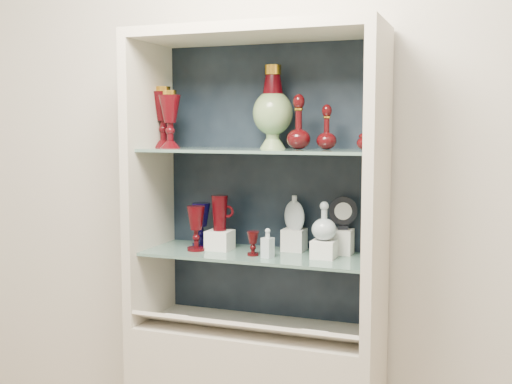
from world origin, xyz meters
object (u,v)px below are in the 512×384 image
(lidded_bowl, at_px, (367,140))
(ruby_goblet_tall, at_px, (196,228))
(ruby_pitcher, at_px, (220,213))
(clear_square_bottle, at_px, (268,243))
(ruby_goblet_small, at_px, (253,244))
(enamel_urn, at_px, (273,107))
(pedestal_lamp_left, at_px, (163,117))
(flat_flask, at_px, (294,212))
(ruby_decanter_b, at_px, (327,126))
(clear_round_decanter, at_px, (324,222))
(ruby_decanter_a, at_px, (299,118))
(cobalt_goblet, at_px, (201,225))
(pedestal_lamp_right, at_px, (170,119))
(cameo_medallion, at_px, (343,212))

(lidded_bowl, relative_size, ruby_goblet_tall, 0.45)
(ruby_pitcher, distance_m, clear_square_bottle, 0.27)
(lidded_bowl, bearing_deg, clear_square_bottle, -175.06)
(ruby_goblet_small, relative_size, clear_square_bottle, 0.83)
(enamel_urn, distance_m, ruby_pitcher, 0.49)
(pedestal_lamp_left, distance_m, ruby_goblet_small, 0.67)
(ruby_goblet_small, relative_size, flat_flask, 0.67)
(enamel_urn, height_order, ruby_decanter_b, enamel_urn)
(ruby_goblet_tall, relative_size, clear_round_decanter, 1.28)
(ruby_decanter_a, xyz_separation_m, cobalt_goblet, (-0.44, 0.04, -0.45))
(pedestal_lamp_right, height_order, clear_round_decanter, pedestal_lamp_right)
(clear_round_decanter, bearing_deg, ruby_pitcher, 177.58)
(pedestal_lamp_right, distance_m, ruby_decanter_a, 0.54)
(pedestal_lamp_left, distance_m, ruby_goblet_tall, 0.50)
(ruby_decanter_a, relative_size, ruby_goblet_tall, 1.31)
(pedestal_lamp_right, bearing_deg, enamel_urn, 13.90)
(ruby_goblet_small, height_order, clear_square_bottle, clear_square_bottle)
(enamel_urn, height_order, clear_round_decanter, enamel_urn)
(enamel_urn, bearing_deg, pedestal_lamp_right, -166.10)
(ruby_decanter_a, relative_size, ruby_goblet_small, 2.49)
(pedestal_lamp_left, distance_m, ruby_decanter_a, 0.60)
(ruby_pitcher, bearing_deg, ruby_goblet_small, -28.83)
(pedestal_lamp_left, bearing_deg, pedestal_lamp_right, -45.79)
(ruby_decanter_b, distance_m, ruby_goblet_tall, 0.68)
(pedestal_lamp_left, relative_size, cameo_medallion, 1.89)
(lidded_bowl, bearing_deg, cobalt_goblet, 172.63)
(enamel_urn, xyz_separation_m, cameo_medallion, (0.29, 0.03, -0.42))
(cobalt_goblet, distance_m, ruby_goblet_small, 0.30)
(cameo_medallion, bearing_deg, ruby_decanter_a, -172.78)
(lidded_bowl, relative_size, clear_square_bottle, 0.71)
(pedestal_lamp_left, height_order, enamel_urn, enamel_urn)
(ruby_goblet_tall, relative_size, ruby_goblet_small, 1.91)
(ruby_pitcher, relative_size, clear_round_decanter, 1.02)
(pedestal_lamp_right, relative_size, ruby_goblet_tall, 1.28)
(cobalt_goblet, distance_m, cameo_medallion, 0.61)
(lidded_bowl, distance_m, ruby_pitcher, 0.69)
(enamel_urn, bearing_deg, clear_round_decanter, -17.19)
(clear_square_bottle, xyz_separation_m, flat_flask, (0.06, 0.17, 0.10))
(ruby_pitcher, height_order, clear_round_decanter, ruby_pitcher)
(clear_square_bottle, bearing_deg, enamel_urn, 101.20)
(pedestal_lamp_right, relative_size, flat_flask, 1.64)
(pedestal_lamp_right, height_order, lidded_bowl, pedestal_lamp_right)
(ruby_decanter_a, distance_m, clear_square_bottle, 0.50)
(lidded_bowl, bearing_deg, cameo_medallion, 129.88)
(clear_square_bottle, height_order, flat_flask, flat_flask)
(lidded_bowl, xyz_separation_m, cameo_medallion, (-0.11, 0.14, -0.29))
(lidded_bowl, bearing_deg, flat_flask, 156.47)
(clear_square_bottle, bearing_deg, ruby_decanter_b, 27.41)
(ruby_goblet_small, xyz_separation_m, clear_round_decanter, (0.28, 0.05, 0.09))
(pedestal_lamp_left, height_order, ruby_decanter_a, pedestal_lamp_left)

